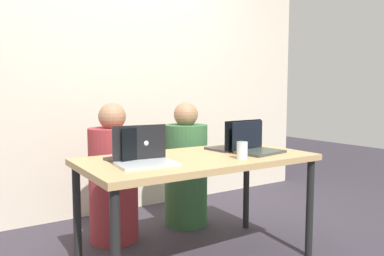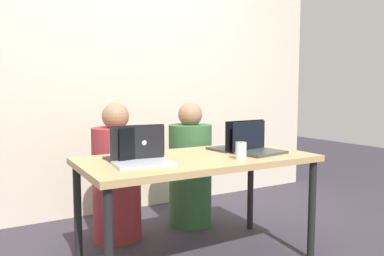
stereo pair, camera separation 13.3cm
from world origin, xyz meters
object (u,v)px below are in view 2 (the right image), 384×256
object	(u,v)px
laptop_front_right	(257,146)
water_glass_right	(241,152)
person_on_right	(190,171)
laptop_front_left	(141,156)
laptop_back_right	(238,143)
person_on_left	(117,179)
laptop_back_left	(137,152)

from	to	relation	value
laptop_front_right	water_glass_right	bearing A→B (deg)	-159.65
person_on_right	laptop_front_right	bearing A→B (deg)	103.29
laptop_front_left	laptop_back_right	distance (m)	0.83
person_on_left	laptop_front_left	bearing A→B (deg)	72.06
laptop_back_left	water_glass_right	xyz separation A→B (m)	(0.56, -0.32, 0.00)
person_on_left	laptop_back_right	distance (m)	0.97
person_on_left	laptop_front_left	xyz separation A→B (m)	(-0.09, -0.75, 0.30)
laptop_back_right	water_glass_right	distance (m)	0.39
laptop_back_left	laptop_front_left	bearing A→B (deg)	67.91
person_on_right	laptop_front_left	world-z (taller)	person_on_right
person_on_left	water_glass_right	size ratio (longest dim) A/B	9.71
person_on_left	laptop_back_left	xyz separation A→B (m)	(-0.06, -0.59, 0.30)
person_on_right	water_glass_right	size ratio (longest dim) A/B	9.64
laptop_back_right	person_on_right	bearing A→B (deg)	-89.15
laptop_front_right	water_glass_right	size ratio (longest dim) A/B	3.23
laptop_front_right	water_glass_right	distance (m)	0.28
laptop_front_left	laptop_back_right	xyz separation A→B (m)	(0.81, 0.16, -0.00)
person_on_left	laptop_back_left	size ratio (longest dim) A/B	2.97
person_on_left	laptop_back_left	distance (m)	0.66
person_on_left	laptop_front_right	xyz separation A→B (m)	(0.75, -0.77, 0.30)
laptop_back_right	laptop_front_right	xyz separation A→B (m)	(0.03, -0.18, -0.00)
person_on_right	laptop_back_right	world-z (taller)	person_on_right
person_on_left	water_glass_right	world-z (taller)	person_on_left
laptop_back_right	laptop_front_right	world-z (taller)	laptop_back_right
laptop_back_left	water_glass_right	world-z (taller)	laptop_back_left
laptop_back_right	water_glass_right	bearing A→B (deg)	50.47
laptop_back_left	water_glass_right	size ratio (longest dim) A/B	3.27
laptop_back_left	laptop_back_right	size ratio (longest dim) A/B	0.94
laptop_front_left	laptop_front_right	world-z (taller)	laptop_front_left
laptop_front_left	laptop_back_right	world-z (taller)	laptop_front_left
laptop_back_right	water_glass_right	size ratio (longest dim) A/B	3.48
person_on_right	water_glass_right	xyz separation A→B (m)	(-0.15, -0.91, 0.30)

